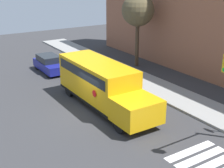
{
  "coord_description": "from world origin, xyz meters",
  "views": [
    {
      "loc": [
        16.29,
        -8.8,
        8.66
      ],
      "look_at": [
        -0.06,
        1.64,
        1.62
      ],
      "focal_mm": 50.0,
      "sensor_mm": 36.0,
      "label": 1
    }
  ],
  "objects": [
    {
      "name": "parked_car",
      "position": [
        -9.71,
        1.06,
        0.74
      ],
      "size": [
        4.22,
        1.71,
        1.49
      ],
      "color": "navy",
      "rests_on": "ground"
    },
    {
      "name": "sidewalk_strip",
      "position": [
        0.0,
        6.5,
        0.07
      ],
      "size": [
        44.0,
        3.0,
        0.15
      ],
      "color": "gray",
      "rests_on": "ground"
    },
    {
      "name": "ground_plane",
      "position": [
        0.0,
        0.0,
        0.0
      ],
      "size": [
        60.0,
        60.0,
        0.0
      ],
      "primitive_type": "plane",
      "color": "#333335"
    },
    {
      "name": "tree_near_sidewalk",
      "position": [
        -7.0,
        8.9,
        5.25
      ],
      "size": [
        3.01,
        3.01,
        6.82
      ],
      "color": "#423323",
      "rests_on": "ground"
    },
    {
      "name": "crosswalk_stripes",
      "position": [
        8.22,
        2.0,
        0.0
      ],
      "size": [
        3.3,
        3.2,
        0.01
      ],
      "color": "white",
      "rests_on": "ground"
    },
    {
      "name": "school_bus",
      "position": [
        -0.61,
        1.14,
        1.67
      ],
      "size": [
        9.04,
        2.57,
        2.95
      ],
      "color": "#EAA80F",
      "rests_on": "ground"
    }
  ]
}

